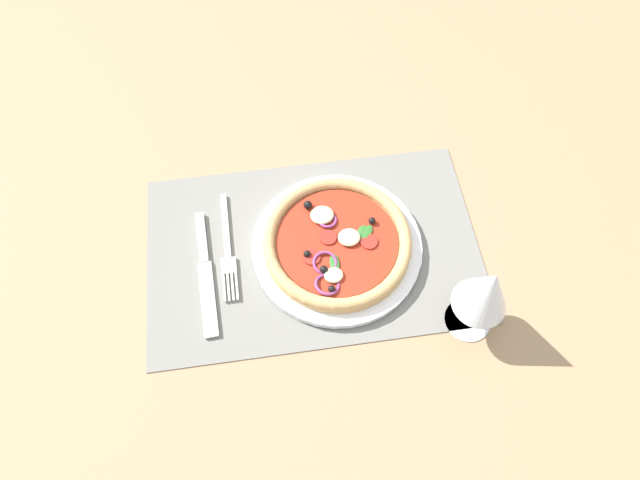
{
  "coord_description": "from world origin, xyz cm",
  "views": [
    {
      "loc": [
        4.38,
        38.28,
        73.68
      ],
      "look_at": [
        -1.03,
        0.0,
        2.56
      ],
      "focal_mm": 31.24,
      "sensor_mm": 36.0,
      "label": 1
    }
  ],
  "objects_px": {
    "plate": "(337,247)",
    "knife": "(205,273)",
    "fork": "(228,251)",
    "pizza": "(337,242)",
    "wine_glass": "(487,291)"
  },
  "relations": [
    {
      "from": "knife",
      "to": "wine_glass",
      "type": "distance_m",
      "value": 0.39
    },
    {
      "from": "plate",
      "to": "fork",
      "type": "relative_size",
      "value": 1.39
    },
    {
      "from": "plate",
      "to": "pizza",
      "type": "height_order",
      "value": "pizza"
    },
    {
      "from": "pizza",
      "to": "wine_glass",
      "type": "bearing_deg",
      "value": 140.53
    },
    {
      "from": "knife",
      "to": "plate",
      "type": "bearing_deg",
      "value": 91.69
    },
    {
      "from": "pizza",
      "to": "knife",
      "type": "relative_size",
      "value": 1.08
    },
    {
      "from": "plate",
      "to": "knife",
      "type": "height_order",
      "value": "plate"
    },
    {
      "from": "fork",
      "to": "wine_glass",
      "type": "xyz_separation_m",
      "value": [
        -0.32,
        0.15,
        0.1
      ]
    },
    {
      "from": "pizza",
      "to": "fork",
      "type": "xyz_separation_m",
      "value": [
        0.16,
        -0.02,
        -0.02
      ]
    },
    {
      "from": "knife",
      "to": "fork",
      "type": "bearing_deg",
      "value": 130.24
    },
    {
      "from": "pizza",
      "to": "fork",
      "type": "bearing_deg",
      "value": -6.07
    },
    {
      "from": "plate",
      "to": "pizza",
      "type": "relative_size",
      "value": 1.16
    },
    {
      "from": "fork",
      "to": "pizza",
      "type": "bearing_deg",
      "value": 83.45
    },
    {
      "from": "plate",
      "to": "knife",
      "type": "xyz_separation_m",
      "value": [
        0.19,
        0.01,
        -0.0
      ]
    },
    {
      "from": "pizza",
      "to": "wine_glass",
      "type": "distance_m",
      "value": 0.23
    }
  ]
}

